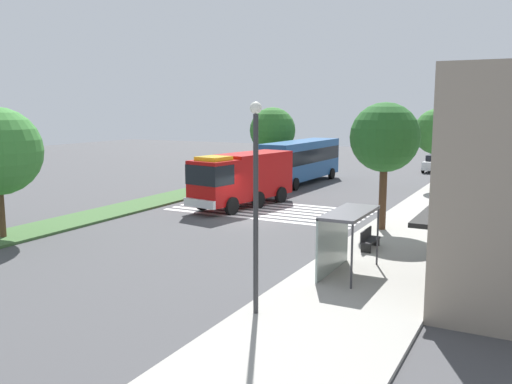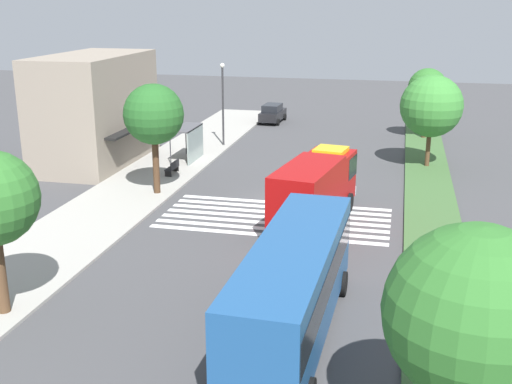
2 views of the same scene
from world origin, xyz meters
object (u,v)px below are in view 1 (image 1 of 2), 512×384
at_px(sidewalk_tree_far_west, 437,132).
at_px(median_tree_far_west, 273,131).
at_px(bus_stop_shelter, 341,229).
at_px(sidewalk_tree_west, 385,138).
at_px(transit_bus, 301,158).
at_px(bench_near_shelter, 369,239).
at_px(parked_car_west, 436,163).
at_px(street_lamp, 256,192).
at_px(fire_truck, 240,177).

height_order(sidewalk_tree_far_west, median_tree_far_west, median_tree_far_west).
distance_m(bus_stop_shelter, sidewalk_tree_west, 8.87).
xyz_separation_m(bus_stop_shelter, sidewalk_tree_far_west, (-24.15, -0.56, 2.73)).
bearing_deg(sidewalk_tree_far_west, sidewalk_tree_west, 0.00).
xyz_separation_m(transit_bus, bench_near_shelter, (19.42, 11.56, -1.57)).
relative_size(transit_bus, sidewalk_tree_far_west, 1.78).
height_order(transit_bus, bus_stop_shelter, transit_bus).
bearing_deg(parked_car_west, sidewalk_tree_west, 6.58).
xyz_separation_m(transit_bus, street_lamp, (28.73, 10.61, 1.82)).
bearing_deg(bench_near_shelter, fire_truck, -123.73).
xyz_separation_m(transit_bus, sidewalk_tree_west, (15.12, 11.01, 2.79)).
relative_size(transit_bus, sidewalk_tree_west, 1.68).
bearing_deg(parked_car_west, sidewalk_tree_far_west, 11.56).
distance_m(parked_car_west, street_lamp, 43.09).
height_order(fire_truck, transit_bus, transit_bus).
bearing_deg(parked_car_west, bench_near_shelter, 6.96).
bearing_deg(sidewalk_tree_west, transit_bus, -143.94).
relative_size(fire_truck, parked_car_west, 2.02).
relative_size(sidewalk_tree_far_west, sidewalk_tree_west, 0.95).
height_order(bus_stop_shelter, sidewalk_tree_west, sidewalk_tree_west).
distance_m(fire_truck, street_lamp, 19.23).
xyz_separation_m(fire_truck, bus_stop_shelter, (11.14, 10.71, -0.11)).
distance_m(transit_bus, sidewalk_tree_far_west, 11.30).
distance_m(transit_bus, street_lamp, 30.68).
relative_size(parked_car_west, sidewalk_tree_west, 0.65).
distance_m(bus_stop_shelter, median_tree_far_west, 33.33).
bearing_deg(street_lamp, sidewalk_tree_far_west, 179.22).
bearing_deg(bench_near_shelter, transit_bus, -149.25).
bearing_deg(bench_near_shelter, sidewalk_tree_west, -172.77).
height_order(fire_truck, sidewalk_tree_far_west, sidewalk_tree_far_west).
xyz_separation_m(sidewalk_tree_far_west, sidewalk_tree_west, (15.85, 0.00, 0.34)).
height_order(fire_truck, bench_near_shelter, fire_truck).
bearing_deg(parked_car_west, street_lamp, 4.69).
relative_size(fire_truck, sidewalk_tree_far_west, 1.39).
distance_m(bus_stop_shelter, sidewalk_tree_far_west, 24.31).
height_order(fire_truck, parked_car_west, fire_truck).
height_order(fire_truck, median_tree_far_west, median_tree_far_west).
xyz_separation_m(bus_stop_shelter, sidewalk_tree_west, (-8.30, -0.56, 3.07)).
bearing_deg(bus_stop_shelter, parked_car_west, -175.81).
bearing_deg(bench_near_shelter, bus_stop_shelter, 0.18).
distance_m(fire_truck, sidewalk_tree_west, 10.95).
xyz_separation_m(parked_car_west, sidewalk_tree_far_west, (13.48, 2.20, 3.73)).
bearing_deg(median_tree_far_west, transit_bus, 45.35).
height_order(bench_near_shelter, sidewalk_tree_west, sidewalk_tree_west).
height_order(bus_stop_shelter, sidewalk_tree_far_west, sidewalk_tree_far_west).
bearing_deg(transit_bus, median_tree_far_west, 47.16).
height_order(parked_car_west, sidewalk_tree_far_west, sidewalk_tree_far_west).
bearing_deg(street_lamp, transit_bus, -159.73).
bearing_deg(bench_near_shelter, street_lamp, -5.80).
distance_m(bus_stop_shelter, bench_near_shelter, 4.20).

